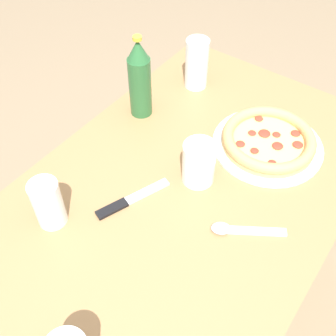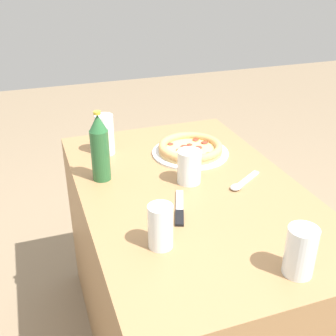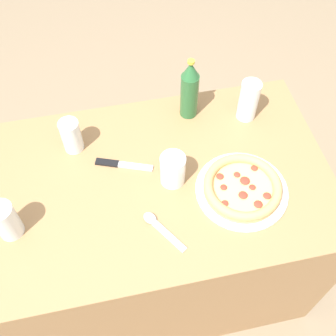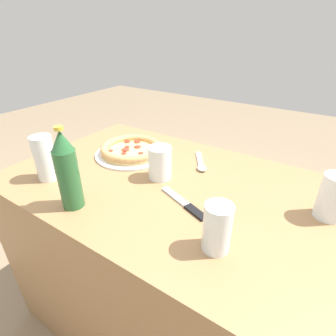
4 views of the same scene
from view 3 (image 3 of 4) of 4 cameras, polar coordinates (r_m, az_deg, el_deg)
ground_plane at (r=2.04m, az=-0.84°, el=-13.13°), size 8.00×8.00×0.00m
table at (r=1.70m, az=-0.99°, el=-8.47°), size 1.14×0.72×0.74m
pizza_salami at (r=1.36m, az=10.03°, el=-2.63°), size 0.30×0.30×0.04m
glass_water at (r=1.45m, az=-12.94°, el=4.19°), size 0.07×0.07×0.12m
glass_orange_juice at (r=1.53m, az=10.81°, el=8.75°), size 0.07×0.07×0.16m
glass_lemonade at (r=1.34m, az=0.65°, el=-0.35°), size 0.08×0.08×0.12m
glass_iced_tea at (r=1.32m, az=-21.07°, el=-6.76°), size 0.07×0.07×0.13m
beer_bottle at (r=1.48m, az=2.94°, el=10.53°), size 0.06×0.06×0.25m
knife at (r=1.42m, az=-6.35°, el=0.47°), size 0.19×0.09×0.01m
spoon at (r=1.29m, az=-1.46°, el=-7.72°), size 0.12×0.16×0.02m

